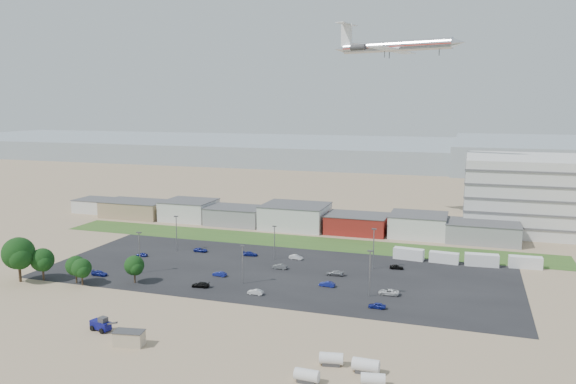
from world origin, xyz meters
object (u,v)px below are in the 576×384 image
at_px(parked_car_9, 201,250).
at_px(portable_shed, 129,338).
at_px(parked_car_1, 327,284).
at_px(parked_car_2, 377,305).
at_px(airliner, 396,46).
at_px(parked_car_6, 250,254).
at_px(storage_tank_nw, 331,358).
at_px(parked_car_0, 389,292).
at_px(parked_car_11, 296,257).
at_px(box_trailer_a, 409,254).
at_px(parked_car_3, 201,285).
at_px(telehandler, 101,324).
at_px(parked_car_4, 220,274).
at_px(parked_car_13, 255,292).
at_px(parked_car_12, 335,273).
at_px(parked_car_10, 99,273).
at_px(tree_far_left, 19,257).
at_px(parked_car_8, 397,267).
at_px(parked_car_5, 142,255).
at_px(parked_car_7, 280,266).

bearing_deg(parked_car_9, portable_shed, -163.21).
height_order(parked_car_1, parked_car_2, parked_car_2).
xyz_separation_m(airliner, parked_car_6, (-32.09, -56.64, -62.01)).
height_order(storage_tank_nw, parked_car_0, storage_tank_nw).
height_order(airliner, parked_car_11, airliner).
xyz_separation_m(box_trailer_a, parked_car_11, (-29.90, -9.84, -0.91)).
bearing_deg(storage_tank_nw, parked_car_3, 143.11).
distance_m(parked_car_6, parked_car_9, 15.50).
xyz_separation_m(telehandler, parked_car_11, (20.83, 59.02, -0.79)).
height_order(parked_car_4, parked_car_11, parked_car_11).
height_order(telehandler, box_trailer_a, box_trailer_a).
bearing_deg(parked_car_13, parked_car_0, 108.45).
bearing_deg(box_trailer_a, portable_shed, -112.87).
relative_size(portable_shed, parked_car_0, 1.16).
bearing_deg(parked_car_12, parked_car_0, 53.35).
bearing_deg(parked_car_13, parked_car_10, -90.48).
relative_size(parked_car_1, parked_car_10, 0.88).
bearing_deg(tree_far_left, portable_shed, -26.62).
height_order(parked_car_0, parked_car_8, parked_car_0).
distance_m(box_trailer_a, parked_car_0, 31.31).
relative_size(telehandler, box_trailer_a, 0.83).
xyz_separation_m(tree_far_left, parked_car_11, (58.16, 39.81, -5.62)).
bearing_deg(parked_car_5, parked_car_11, 98.41).
xyz_separation_m(parked_car_3, parked_car_10, (-28.46, 0.21, 0.00)).
relative_size(parked_car_0, parked_car_2, 1.27).
height_order(parked_car_7, parked_car_13, parked_car_7).
relative_size(parked_car_5, parked_car_13, 0.90).
xyz_separation_m(tree_far_left, parked_car_8, (86.08, 39.13, -5.64)).
bearing_deg(parked_car_8, portable_shed, 144.02).
distance_m(airliner, parked_car_13, 108.23).
height_order(tree_far_left, parked_car_12, tree_far_left).
bearing_deg(airliner, parked_car_4, -98.81).
bearing_deg(portable_shed, parked_car_0, 36.29).
height_order(parked_car_5, parked_car_10, parked_car_10).
bearing_deg(parked_car_13, parked_car_6, -155.32).
height_order(storage_tank_nw, parked_car_5, storage_tank_nw).
bearing_deg(parked_car_11, tree_far_left, 130.54).
xyz_separation_m(telehandler, parked_car_4, (7.12, 38.29, -0.83)).
bearing_deg(storage_tank_nw, parked_car_8, 86.77).
height_order(portable_shed, parked_car_3, portable_shed).
xyz_separation_m(tree_far_left, parked_car_7, (56.84, 29.78, -5.60)).
bearing_deg(parked_car_2, parked_car_6, -125.69).
bearing_deg(parked_car_4, parked_car_7, 137.70).
distance_m(telehandler, parked_car_6, 58.89).
bearing_deg(parked_car_11, parked_car_1, -138.96).
bearing_deg(telehandler, storage_tank_nw, 13.05).
distance_m(box_trailer_a, parked_car_2, 40.64).
distance_m(parked_car_8, parked_car_10, 76.48).
relative_size(parked_car_2, parked_car_12, 0.83).
xyz_separation_m(parked_car_6, parked_car_7, (12.15, -9.42, 0.06)).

